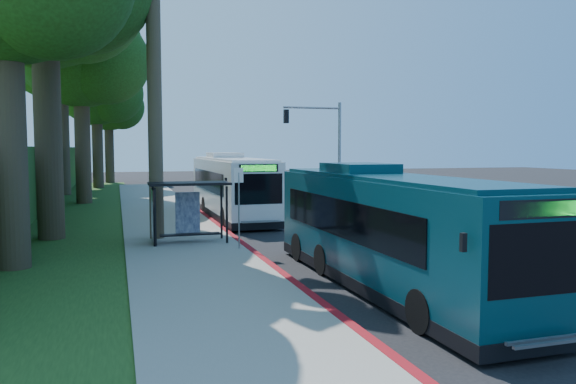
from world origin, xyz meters
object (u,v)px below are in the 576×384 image
object	(u,v)px
bus_shelter	(183,201)
teal_bus	(386,228)
white_bus	(231,186)
pickup	(311,198)

from	to	relation	value
bus_shelter	teal_bus	world-z (taller)	teal_bus
teal_bus	white_bus	bearing A→B (deg)	92.58
teal_bus	pickup	distance (m)	19.68
teal_bus	pickup	xyz separation A→B (m)	(4.49, 19.14, -0.90)
pickup	teal_bus	bearing A→B (deg)	-101.85
white_bus	pickup	bearing A→B (deg)	18.94
teal_bus	pickup	world-z (taller)	teal_bus
bus_shelter	pickup	world-z (taller)	bus_shelter
white_bus	pickup	world-z (taller)	white_bus
white_bus	teal_bus	xyz separation A→B (m)	(0.96, -17.22, -0.10)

